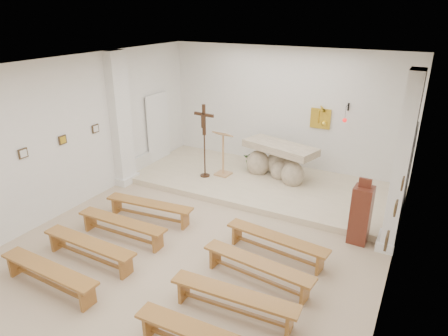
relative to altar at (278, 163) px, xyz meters
The scene contains 30 objects.
ground 4.03m from the altar, 93.85° to the right, with size 7.00×10.00×0.00m, color tan.
wall_left 5.60m from the altar, 133.36° to the right, with size 0.02×10.00×3.50m, color white.
wall_right 5.26m from the altar, 51.00° to the right, with size 0.02×10.00×3.50m, color white.
wall_back 1.59m from the altar, 104.83° to the left, with size 7.00×0.02×3.50m, color white.
ceiling 4.96m from the altar, 93.85° to the right, with size 7.00×10.00×0.02m, color silver.
sanctuary_platform 0.72m from the altar, 119.16° to the right, with size 6.98×3.00×0.15m, color beige.
pilaster_left 4.31m from the altar, 151.44° to the right, with size 0.26×0.55×3.50m, color white.
pilaster_right 3.87m from the altar, 32.54° to the right, with size 0.26×0.55×3.50m, color white.
gold_wall_relief 1.67m from the altar, 51.41° to the left, with size 0.55×0.04×0.55m, color gold.
sanctuary_lamp 2.08m from the altar, 26.15° to the left, with size 0.11×0.36×0.44m.
station_frame_left_front 6.18m from the altar, 128.02° to the right, with size 0.03×0.20×0.20m, color #3F2F1B.
station_frame_left_mid 5.44m from the altar, 134.68° to the right, with size 0.03×0.20×0.20m, color #3F2F1B.
station_frame_left_rear 4.80m from the altar, 143.36° to the right, with size 0.03×0.20×0.20m, color #3F2F1B.
station_frame_right_front 5.87m from the altar, 56.18° to the right, with size 0.03×0.20×0.20m, color #3F2F1B.
station_frame_right_mid 5.09m from the altar, 49.73° to the right, with size 0.03×0.20×0.20m, color #3F2F1B.
station_frame_right_rear 4.40m from the altar, 40.96° to the right, with size 0.03×0.20×0.20m, color #3F2F1B.
radiator_left 3.92m from the altar, 160.91° to the right, with size 0.10×0.85×0.52m, color silver.
radiator_right 3.42m from the altar, 22.03° to the right, with size 0.10×0.85×0.52m, color silver.
altar is the anchor object (origin of this frame).
lectern 1.53m from the altar, 156.78° to the right, with size 0.49×0.42×1.30m.
crucifix_stand 2.14m from the altar, 153.01° to the right, with size 0.60×0.26×2.00m.
potted_plant 0.90m from the altar, 165.70° to the left, with size 0.49×0.43×0.55m, color #335723.
donation_pedestal 3.28m from the altar, 39.42° to the right, with size 0.39×0.39×1.41m.
bench_left_front 3.80m from the altar, 117.91° to the right, with size 2.08×0.54×0.44m.
bench_right_front 3.58m from the altar, 69.69° to the right, with size 2.08×0.56×0.44m.
bench_left_second 4.62m from the altar, 112.65° to the right, with size 2.06×0.35×0.44m.
bench_right_second 4.44m from the altar, 73.75° to the right, with size 2.08×0.55×0.44m.
bench_left_third 5.46m from the altar, 109.00° to the right, with size 2.07×0.37×0.44m.
bench_right_third 5.31m from the altar, 76.48° to the right, with size 2.07×0.44×0.44m.
bench_left_fourth 6.32m from the altar, 106.33° to the right, with size 2.07×0.39×0.44m.
Camera 1 is at (3.68, -5.59, 4.46)m, focal length 32.00 mm.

